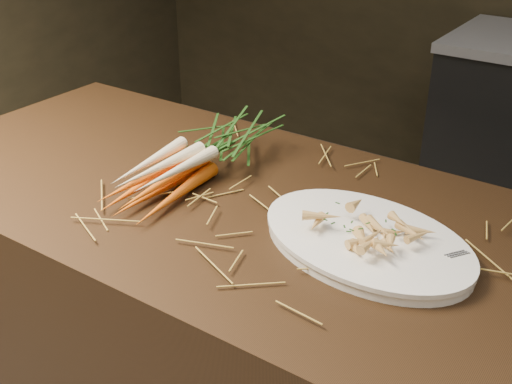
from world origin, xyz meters
TOP-DOWN VIEW (x-y plane):
  - straw_bedding at (0.00, 0.30)m, footprint 1.40×0.60m
  - root_veg_bunch at (-0.56, 0.35)m, footprint 0.16×0.48m
  - serving_platter at (-0.13, 0.28)m, footprint 0.44×0.33m
  - roasted_veg_heap at (-0.13, 0.28)m, footprint 0.22×0.17m
  - serving_fork at (0.00, 0.24)m, footprint 0.09×0.13m

SIDE VIEW (x-z plane):
  - straw_bedding at x=0.00m, z-range 0.90..0.92m
  - serving_platter at x=-0.13m, z-range 0.90..0.92m
  - serving_fork at x=0.00m, z-range 0.92..0.92m
  - roasted_veg_heap at x=-0.13m, z-range 0.92..0.97m
  - root_veg_bunch at x=-0.56m, z-range 0.90..0.99m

